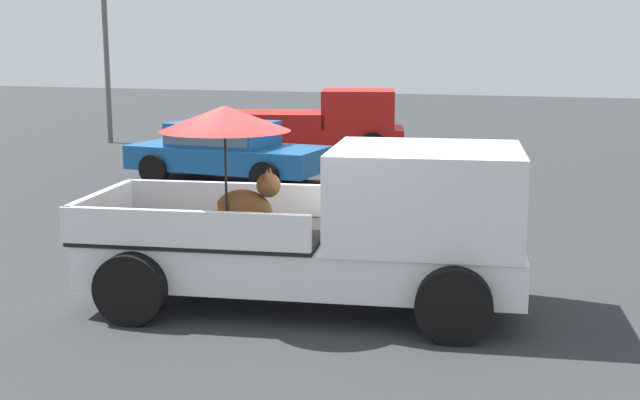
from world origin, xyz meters
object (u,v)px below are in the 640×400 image
Objects in this scene: pickup_truck_red at (321,124)px; parked_sedan_near at (226,149)px; pickup_truck_main at (341,224)px; motel_sign at (105,17)px.

parked_sedan_near is at bearing -113.40° from pickup_truck_red.
motel_sign is at bearing 122.20° from pickup_truck_main.
parked_sedan_near is 0.82× the size of motel_sign.
pickup_truck_main reaches higher than pickup_truck_red.
motel_sign reaches higher than pickup_truck_red.
pickup_truck_main reaches higher than parked_sedan_near.
pickup_truck_red is 4.65m from parked_sedan_near.
parked_sedan_near is (-0.71, -4.59, -0.13)m from pickup_truck_red.
pickup_truck_main is 13.00m from pickup_truck_red.
parked_sedan_near is (-4.96, 7.69, -0.25)m from pickup_truck_main.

